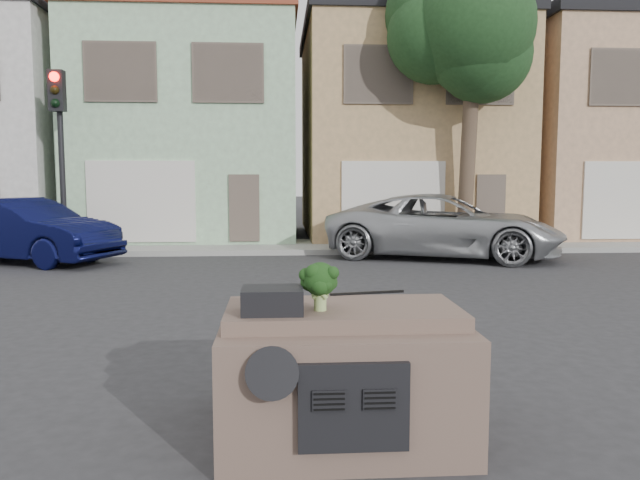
{
  "coord_description": "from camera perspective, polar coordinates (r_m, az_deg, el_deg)",
  "views": [
    {
      "loc": [
        -0.53,
        -8.2,
        2.19
      ],
      "look_at": [
        0.06,
        0.5,
        1.3
      ],
      "focal_mm": 35.0,
      "sensor_mm": 36.0,
      "label": 1
    }
  ],
  "objects": [
    {
      "name": "navy_sedan",
      "position": [
        17.55,
        -25.34,
        -1.9
      ],
      "size": [
        5.25,
        3.59,
        1.64
      ],
      "primitive_type": "imported",
      "rotation": [
        0.0,
        0.0,
        1.16
      ],
      "color": "#090C35",
      "rests_on": "ground"
    },
    {
      "name": "car_dashboard",
      "position": [
        5.48,
        1.91,
        -11.5
      ],
      "size": [
        2.0,
        1.8,
        1.12
      ],
      "primitive_type": "cube",
      "color": "brown",
      "rests_on": "ground"
    },
    {
      "name": "townhouse_mint",
      "position": [
        22.95,
        -11.43,
        9.69
      ],
      "size": [
        7.2,
        8.2,
        7.55
      ],
      "primitive_type": "cube",
      "color": "#9CC49A",
      "rests_on": "ground"
    },
    {
      "name": "ground_plane",
      "position": [
        8.51,
        -0.15,
        -9.09
      ],
      "size": [
        120.0,
        120.0,
        0.0
      ],
      "primitive_type": "plane",
      "color": "#303033",
      "rests_on": "ground"
    },
    {
      "name": "tree_near",
      "position": [
        18.94,
        13.45,
        11.92
      ],
      "size": [
        4.4,
        4.0,
        8.5
      ],
      "primitive_type": "cube",
      "color": "#1B3A1A",
      "rests_on": "ground"
    },
    {
      "name": "sidewalk",
      "position": [
        18.83,
        -2.2,
        -0.61
      ],
      "size": [
        40.0,
        3.0,
        0.15
      ],
      "primitive_type": "cube",
      "color": "gray",
      "rests_on": "ground"
    },
    {
      "name": "traffic_signal",
      "position": [
        18.69,
        -22.63,
        6.5
      ],
      "size": [
        0.4,
        0.4,
        5.1
      ],
      "primitive_type": "cube",
      "color": "black",
      "rests_on": "ground"
    },
    {
      "name": "wiper_arm",
      "position": [
        5.74,
        4.34,
        -4.84
      ],
      "size": [
        0.69,
        0.15,
        0.02
      ],
      "primitive_type": "cube",
      "rotation": [
        0.0,
        0.0,
        0.17
      ],
      "color": "black",
      "rests_on": "car_dashboard"
    },
    {
      "name": "instrument_hump",
      "position": [
        4.95,
        -4.38,
        -5.51
      ],
      "size": [
        0.48,
        0.38,
        0.2
      ],
      "primitive_type": "cube",
      "color": "black",
      "rests_on": "car_dashboard"
    },
    {
      "name": "townhouse_tan",
      "position": [
        23.2,
        7.53,
        9.71
      ],
      "size": [
        7.2,
        8.2,
        7.55
      ],
      "primitive_type": "cube",
      "color": "tan",
      "rests_on": "ground"
    },
    {
      "name": "broccoli",
      "position": [
        5.0,
        0.01,
        -4.21
      ],
      "size": [
        0.4,
        0.4,
        0.4
      ],
      "primitive_type": "cube",
      "rotation": [
        0.0,
        0.0,
        1.31
      ],
      "color": "black",
      "rests_on": "car_dashboard"
    },
    {
      "name": "townhouse_beige",
      "position": [
        25.74,
        24.34,
        8.86
      ],
      "size": [
        7.2,
        8.2,
        7.55
      ],
      "primitive_type": "cube",
      "color": "tan",
      "rests_on": "ground"
    },
    {
      "name": "silver_pickup",
      "position": [
        17.17,
        11.23,
        -1.6
      ],
      "size": [
        6.81,
        4.91,
        1.72
      ],
      "primitive_type": "imported",
      "rotation": [
        0.0,
        0.0,
        1.2
      ],
      "color": "#A5A7AB",
      "rests_on": "ground"
    }
  ]
}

